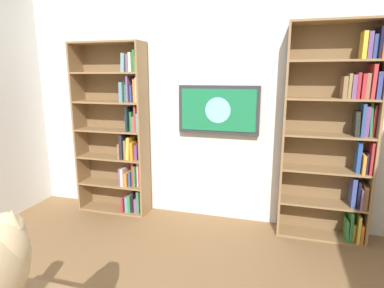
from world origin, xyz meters
TOP-DOWN VIEW (x-y plane):
  - wall_back at (0.00, -2.23)m, footprint 4.52×0.06m
  - bookshelf_left at (-1.26, -2.06)m, footprint 0.83×0.28m
  - bookshelf_right at (1.06, -2.06)m, footprint 0.84×0.28m
  - wall_mounted_tv at (-0.07, -2.15)m, footprint 0.86×0.07m

SIDE VIEW (x-z plane):
  - bookshelf_right at x=1.06m, z-range -0.04..1.91m
  - bookshelf_left at x=-1.26m, z-range 0.02..2.10m
  - wall_mounted_tv at x=-0.07m, z-range 0.98..1.49m
  - wall_back at x=0.00m, z-range 0.00..2.70m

